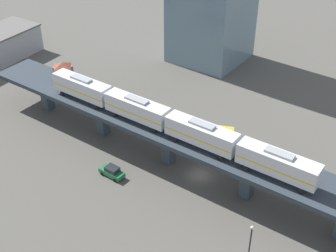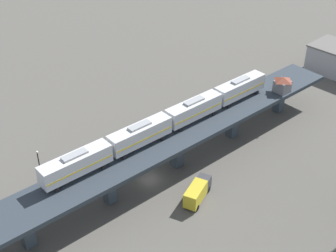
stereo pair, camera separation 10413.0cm
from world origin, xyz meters
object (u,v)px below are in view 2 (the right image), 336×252
at_px(signal_hut, 282,84).
at_px(street_car_green, 168,131).
at_px(subway_train, 168,121).
at_px(street_lamp, 39,164).
at_px(delivery_truck, 197,191).

bearing_deg(signal_hut, street_car_green, -117.15).
distance_m(signal_hut, street_car_green, 25.46).
bearing_deg(street_car_green, subway_train, -40.65).
distance_m(signal_hut, street_lamp, 50.62).
xyz_separation_m(subway_train, street_lamp, (-10.49, -20.55, -5.42)).
height_order(subway_train, street_car_green, subway_train).
distance_m(delivery_truck, street_lamp, 27.85).
relative_size(signal_hut, street_car_green, 0.77).
relative_size(subway_train, signal_hut, 14.65).
bearing_deg(delivery_truck, street_lamp, -139.85).
bearing_deg(signal_hut, subway_train, -97.77).
relative_size(subway_train, street_car_green, 11.24).
height_order(street_car_green, street_lamp, street_lamp).
bearing_deg(street_lamp, delivery_truck, 40.15).
xyz_separation_m(subway_train, signal_hut, (3.79, 27.79, -0.74)).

